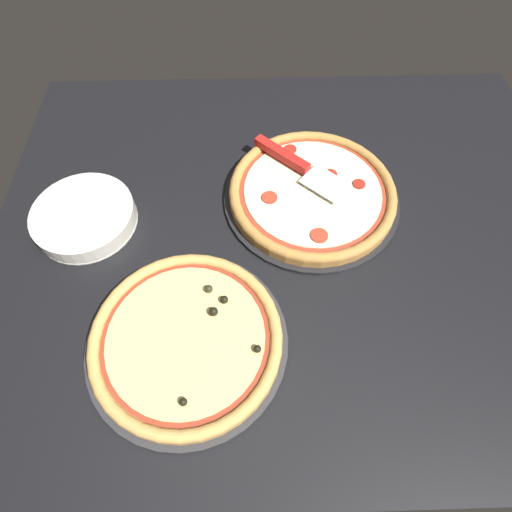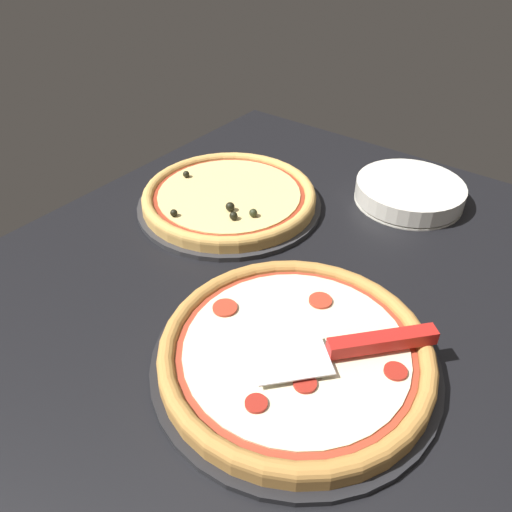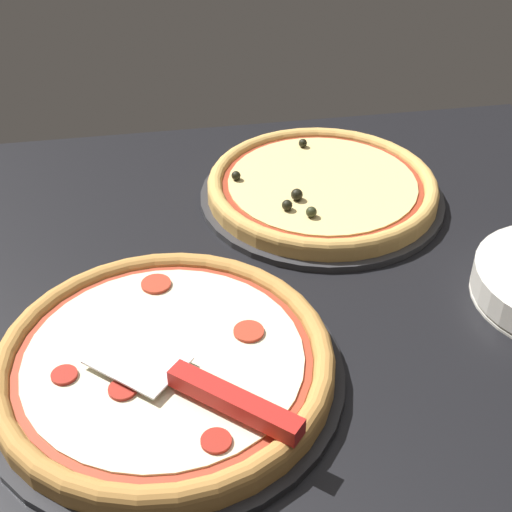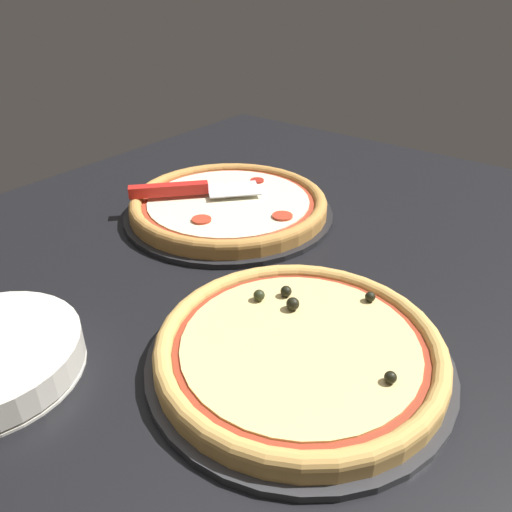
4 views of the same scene
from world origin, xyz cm
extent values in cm
cube|color=black|center=(0.00, 0.00, -1.80)|extent=(130.51, 105.78, 3.60)
cylinder|color=black|center=(-5.17, -7.69, 0.50)|extent=(39.85, 39.85, 1.00)
cylinder|color=#B77F3D|center=(-5.17, -7.69, 1.96)|extent=(37.46, 37.46, 1.93)
torus|color=#B77F3D|center=(-5.17, -7.69, 2.93)|extent=(37.46, 37.46, 2.37)
cylinder|color=#A33823|center=(-5.17, -7.69, 3.00)|extent=(32.56, 32.56, 0.15)
cylinder|color=beige|center=(-5.17, -7.69, 3.13)|extent=(30.71, 30.71, 0.40)
cylinder|color=#B73823|center=(-5.25, 4.73, 3.53)|extent=(3.66, 3.66, 0.40)
cylinder|color=maroon|center=(-1.03, -20.24, 3.53)|extent=(3.02, 3.02, 0.40)
cylinder|color=maroon|center=(-15.70, -8.93, 3.53)|extent=(2.81, 2.81, 0.40)
cylinder|color=#B73823|center=(4.55, -5.63, 3.53)|extent=(3.47, 3.47, 0.40)
cylinder|color=maroon|center=(-9.68, -12.03, 3.53)|extent=(3.03, 3.03, 0.40)
cylinder|color=#AD2D1E|center=(-8.20, -9.44, 3.53)|extent=(3.22, 3.22, 0.40)
cylinder|color=#2D2D30|center=(21.02, 25.67, 0.50)|extent=(37.13, 37.13, 1.00)
cylinder|color=tan|center=(21.02, 25.67, 1.88)|extent=(34.90, 34.90, 1.77)
torus|color=tan|center=(21.02, 25.67, 2.77)|extent=(34.90, 34.90, 2.23)
cylinder|color=maroon|center=(21.02, 25.67, 2.84)|extent=(30.34, 30.34, 0.15)
cylinder|color=#E5C67A|center=(21.02, 25.67, 2.97)|extent=(28.62, 28.62, 0.40)
sphere|color=#282D19|center=(17.09, 16.57, 3.94)|extent=(1.55, 1.55, 1.55)
sphere|color=black|center=(14.13, 18.90, 3.93)|extent=(1.53, 1.53, 1.53)
sphere|color=black|center=(20.55, 36.95, 3.85)|extent=(1.38, 1.38, 1.38)
sphere|color=black|center=(16.06, 21.29, 4.03)|extent=(1.73, 1.73, 1.73)
sphere|color=black|center=(8.24, 28.44, 3.86)|extent=(1.39, 1.39, 1.39)
cube|color=silver|center=(-7.97, -8.77, 4.24)|extent=(11.93, 11.72, 0.24)
cube|color=red|center=(1.22, -17.06, 5.12)|extent=(12.53, 11.61, 2.00)
camera|label=1|loc=(9.08, 50.60, 71.56)|focal=28.00mm
camera|label=2|loc=(-44.85, -30.95, 54.36)|focal=35.00mm
camera|label=3|loc=(-4.82, -64.25, 58.34)|focal=50.00mm
camera|label=4|loc=(60.59, 49.55, 42.26)|focal=35.00mm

